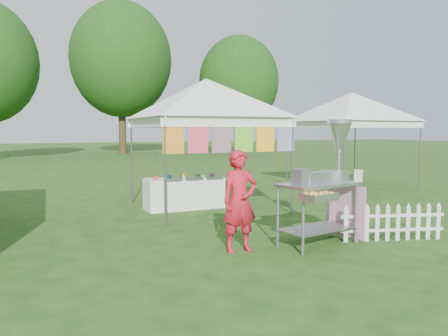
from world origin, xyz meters
name	(u,v)px	position (x,y,z in m)	size (l,w,h in m)	color
ground	(288,244)	(0.00, 0.00, 0.00)	(120.00, 120.00, 0.00)	#1D4313
canopy_main	(206,79)	(0.00, 3.49, 2.99)	(4.24, 4.24, 3.45)	#59595E
canopy_right	(352,93)	(5.50, 5.00, 2.99)	(4.24, 4.24, 3.45)	#59595E
tree_mid	(121,60)	(3.00, 28.00, 7.14)	(7.60, 7.60, 11.52)	#3A2315
tree_right	(239,82)	(10.00, 22.00, 5.18)	(5.60, 5.60, 8.42)	#3A2315
donut_cart	(328,171)	(0.60, -0.20, 1.18)	(1.46, 1.21, 2.00)	gray
vendor	(240,201)	(-0.90, -0.05, 0.77)	(0.56, 0.37, 1.53)	red
picket_fence	(393,224)	(1.69, -0.53, 0.29)	(1.73, 0.56, 0.56)	silver
display_table	(184,193)	(-0.47, 3.74, 0.36)	(1.80, 0.70, 0.72)	white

